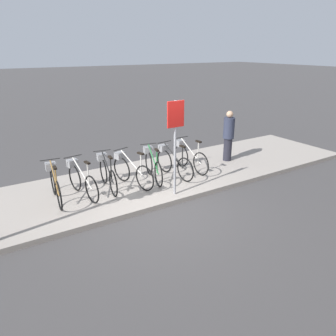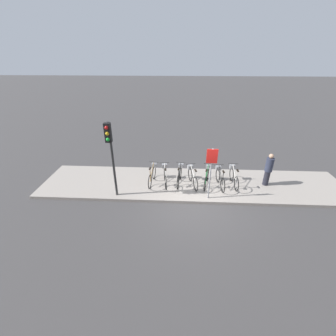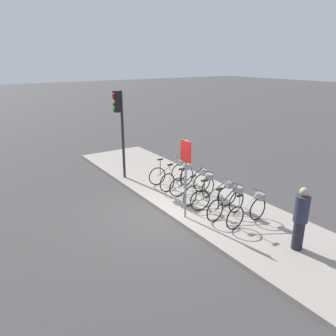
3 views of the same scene
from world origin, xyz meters
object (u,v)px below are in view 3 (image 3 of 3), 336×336
at_px(parked_bicycle_0, 171,171).
at_px(parked_bicycle_6, 249,209).
at_px(parked_bicycle_2, 193,182).
at_px(traffic_light, 119,116).
at_px(parked_bicycle_1, 179,176).
at_px(parked_bicycle_3, 201,188).
at_px(parked_bicycle_5, 228,202).
at_px(parked_bicycle_4, 216,195).
at_px(pedestrian, 301,218).
at_px(sign_post, 186,166).

relative_size(parked_bicycle_0, parked_bicycle_6, 1.00).
relative_size(parked_bicycle_0, parked_bicycle_2, 1.00).
bearing_deg(parked_bicycle_0, parked_bicycle_6, 0.14).
bearing_deg(traffic_light, parked_bicycle_1, 30.86).
distance_m(parked_bicycle_3, parked_bicycle_6, 1.95).
relative_size(parked_bicycle_1, traffic_light, 0.48).
distance_m(parked_bicycle_5, parked_bicycle_6, 0.68).
xyz_separation_m(parked_bicycle_3, parked_bicycle_5, (1.28, -0.04, 0.00)).
distance_m(parked_bicycle_6, traffic_light, 5.79).
xyz_separation_m(parked_bicycle_4, pedestrian, (2.80, 0.10, 0.40)).
height_order(parked_bicycle_2, parked_bicycle_5, same).
bearing_deg(pedestrian, parked_bicycle_0, -179.60).
height_order(parked_bicycle_1, parked_bicycle_3, same).
distance_m(parked_bicycle_3, sign_post, 1.72).
relative_size(parked_bicycle_0, parked_bicycle_3, 1.02).
relative_size(parked_bicycle_6, sign_post, 0.69).
bearing_deg(parked_bicycle_6, parked_bicycle_1, -178.94).
bearing_deg(parked_bicycle_2, parked_bicycle_4, -3.58).
distance_m(parked_bicycle_2, parked_bicycle_6, 2.54).
xyz_separation_m(parked_bicycle_2, pedestrian, (4.08, 0.02, 0.40)).
distance_m(parked_bicycle_2, traffic_light, 3.61).
relative_size(parked_bicycle_0, pedestrian, 0.99).
xyz_separation_m(parked_bicycle_1, traffic_light, (-2.06, -1.23, 1.94)).
bearing_deg(traffic_light, parked_bicycle_6, 13.71).
distance_m(parked_bicycle_1, parked_bicycle_6, 3.24).
bearing_deg(traffic_light, parked_bicycle_4, 16.80).
relative_size(parked_bicycle_4, sign_post, 0.68).
bearing_deg(sign_post, pedestrian, 24.06).
relative_size(parked_bicycle_1, sign_post, 0.69).
bearing_deg(parked_bicycle_6, traffic_light, -166.29).
bearing_deg(parked_bicycle_4, parked_bicycle_0, 178.59).
distance_m(parked_bicycle_0, parked_bicycle_4, 2.58).
bearing_deg(parked_bicycle_3, pedestrian, 2.33).
bearing_deg(parked_bicycle_3, parked_bicycle_6, 3.34).
relative_size(pedestrian, sign_post, 0.69).
relative_size(parked_bicycle_3, parked_bicycle_4, 1.00).
relative_size(parked_bicycle_2, pedestrian, 0.99).
xyz_separation_m(parked_bicycle_0, parked_bicycle_3, (1.90, -0.10, 0.00)).
bearing_deg(parked_bicycle_0, parked_bicycle_5, -2.53).
height_order(parked_bicycle_4, parked_bicycle_6, same).
height_order(parked_bicycle_1, parked_bicycle_6, same).
height_order(parked_bicycle_0, parked_bicycle_4, same).
distance_m(parked_bicycle_6, pedestrian, 1.59).
bearing_deg(sign_post, parked_bicycle_3, 119.83).
xyz_separation_m(parked_bicycle_2, parked_bicycle_4, (1.28, -0.08, 0.00)).
distance_m(parked_bicycle_2, sign_post, 2.09).
height_order(pedestrian, traffic_light, traffic_light).
distance_m(parked_bicycle_0, sign_post, 3.04).
bearing_deg(sign_post, traffic_light, -179.23).
distance_m(parked_bicycle_4, sign_post, 1.62).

